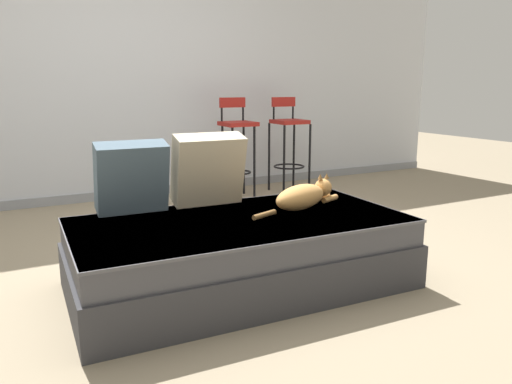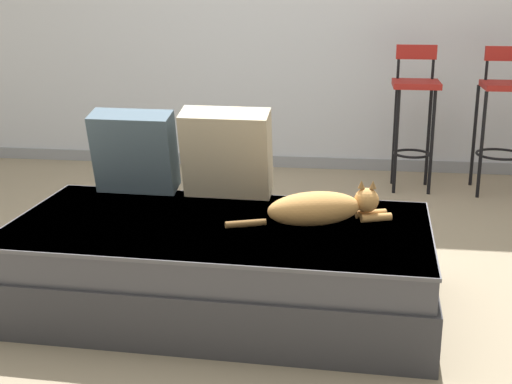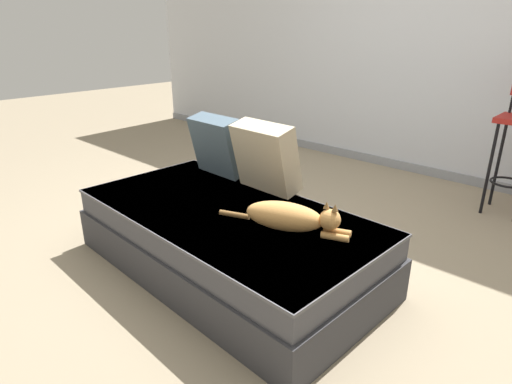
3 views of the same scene
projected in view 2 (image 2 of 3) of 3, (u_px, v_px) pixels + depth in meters
The scene contains 9 objects.
ground_plane at pixel (235, 272), 3.65m from camera, with size 16.00×16.00×0.00m, color gray.
wall_back_panel at pixel (281, 0), 5.42m from camera, with size 8.00×0.10×2.60m, color silver.
wall_baseboard_trim at pixel (279, 161), 5.72m from camera, with size 8.00×0.02×0.09m, color gray.
couch at pixel (220, 264), 3.21m from camera, with size 1.91×1.04×0.40m.
throw_pillow_corner at pixel (135, 152), 3.54m from camera, with size 0.41×0.25×0.43m.
throw_pillow_middle at pixel (227, 153), 3.46m from camera, with size 0.44×0.27×0.45m.
cat at pixel (321, 208), 3.12m from camera, with size 0.72×0.32×0.19m.
bar_stool_near_window at pixel (415, 103), 4.97m from camera, with size 0.32×0.32×1.01m.
bar_stool_by_doorway at pixel (504, 109), 4.90m from camera, with size 0.34×0.34×1.01m.
Camera 2 is at (0.56, -3.34, 1.42)m, focal length 50.00 mm.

